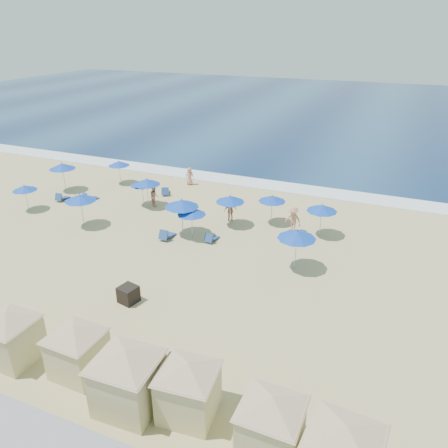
{
  "coord_description": "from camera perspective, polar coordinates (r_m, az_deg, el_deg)",
  "views": [
    {
      "loc": [
        13.17,
        -19.4,
        13.0
      ],
      "look_at": [
        3.71,
        3.0,
        1.76
      ],
      "focal_mm": 35.0,
      "sensor_mm": 36.0,
      "label": 1
    }
  ],
  "objects": [
    {
      "name": "surf_line",
      "position": [
        39.49,
        2.11,
        5.63
      ],
      "size": [
        160.0,
        2.5,
        0.08
      ],
      "primitive_type": "cube",
      "color": "white",
      "rests_on": "ground"
    },
    {
      "name": "beachgoer_2",
      "position": [
        29.78,
        9.01,
        0.57
      ],
      "size": [
        1.35,
        1.0,
        1.86
      ],
      "primitive_type": "imported",
      "rotation": [
        0.0,
        0.0,
        6.0
      ],
      "color": "tan",
      "rests_on": "ground"
    },
    {
      "name": "beach_chair_3",
      "position": [
        29.03,
        -7.53,
        -1.44
      ],
      "size": [
        0.64,
        1.4,
        0.77
      ],
      "color": "navy",
      "rests_on": "ground"
    },
    {
      "name": "umbrella_5",
      "position": [
        33.75,
        -10.07,
        5.45
      ],
      "size": [
        2.06,
        2.06,
        2.35
      ],
      "color": "#A5A8AD",
      "rests_on": "ground"
    },
    {
      "name": "umbrella_7",
      "position": [
        30.02,
        0.81,
        3.3
      ],
      "size": [
        2.02,
        2.02,
        2.3
      ],
      "color": "#A5A8AD",
      "rests_on": "ground"
    },
    {
      "name": "beachgoer_0",
      "position": [
        34.35,
        -9.1,
        3.65
      ],
      "size": [
        0.96,
        0.94,
        1.57
      ],
      "primitive_type": "imported",
      "rotation": [
        0.0,
        0.0,
        2.48
      ],
      "color": "tan",
      "rests_on": "ground"
    },
    {
      "name": "umbrella_0",
      "position": [
        39.01,
        -20.4,
        7.1
      ],
      "size": [
        2.18,
        2.18,
        2.48
      ],
      "color": "#A5A8AD",
      "rests_on": "ground"
    },
    {
      "name": "beachgoer_1",
      "position": [
        31.2,
        0.86,
        1.78
      ],
      "size": [
        0.99,
        0.85,
        1.6
      ],
      "primitive_type": "imported",
      "rotation": [
        0.0,
        0.0,
        3.74
      ],
      "color": "tan",
      "rests_on": "ground"
    },
    {
      "name": "umbrella_2",
      "position": [
        39.54,
        -13.58,
        7.71
      ],
      "size": [
        1.86,
        1.86,
        2.12
      ],
      "color": "#A5A8AD",
      "rests_on": "ground"
    },
    {
      "name": "umbrella_9",
      "position": [
        30.57,
        6.31,
        3.34
      ],
      "size": [
        1.91,
        1.91,
        2.18
      ],
      "color": "#A5A8AD",
      "rests_on": "ground"
    },
    {
      "name": "umbrella_8",
      "position": [
        28.35,
        -4.26,
        1.61
      ],
      "size": [
        1.89,
        1.89,
        2.15
      ],
      "color": "#A5A8AD",
      "rests_on": "ground"
    },
    {
      "name": "beach_chair_0",
      "position": [
        37.43,
        -20.47,
        3.27
      ],
      "size": [
        0.71,
        1.35,
        0.72
      ],
      "color": "navy",
      "rests_on": "ground"
    },
    {
      "name": "umbrella_4",
      "position": [
        34.23,
        -10.66,
        5.27
      ],
      "size": [
        1.82,
        1.82,
        2.08
      ],
      "color": "#A5A8AD",
      "rests_on": "ground"
    },
    {
      "name": "beachgoer_3",
      "position": [
        38.56,
        -4.5,
        6.25
      ],
      "size": [
        0.82,
        0.59,
        1.56
      ],
      "primitive_type": "imported",
      "rotation": [
        0.0,
        0.0,
        3.28
      ],
      "color": "tan",
      "rests_on": "ground"
    },
    {
      "name": "cabana_1",
      "position": [
        20.51,
        -26.18,
        -12.29
      ],
      "size": [
        4.15,
        4.15,
        2.61
      ],
      "color": "beige",
      "rests_on": "ground"
    },
    {
      "name": "umbrella_11",
      "position": [
        24.82,
        9.5,
        -1.37
      ],
      "size": [
        2.23,
        2.23,
        2.54
      ],
      "color": "#A5A8AD",
      "rests_on": "ground"
    },
    {
      "name": "beach_chair_1",
      "position": [
        36.7,
        -17.3,
        3.34
      ],
      "size": [
        1.08,
        1.5,
        0.75
      ],
      "color": "navy",
      "rests_on": "ground"
    },
    {
      "name": "umbrella_3",
      "position": [
        31.49,
        -18.27,
        3.29
      ],
      "size": [
        2.14,
        2.14,
        2.44
      ],
      "color": "#A5A8AD",
      "rests_on": "ground"
    },
    {
      "name": "ground",
      "position": [
        26.81,
        -9.88,
        -4.61
      ],
      "size": [
        160.0,
        160.0,
        0.0
      ],
      "primitive_type": "plane",
      "color": "tan",
      "rests_on": "ground"
    },
    {
      "name": "cabana_2",
      "position": [
        18.82,
        -18.71,
        -14.57
      ],
      "size": [
        4.07,
        4.07,
        2.55
      ],
      "color": "beige",
      "rests_on": "ground"
    },
    {
      "name": "beach_chair_4",
      "position": [
        28.48,
        -1.71,
        -1.83
      ],
      "size": [
        0.64,
        1.28,
        0.69
      ],
      "color": "navy",
      "rests_on": "ground"
    },
    {
      "name": "umbrella_6",
      "position": [
        28.71,
        -5.56,
        2.7
      ],
      "size": [
        2.28,
        2.28,
        2.6
      ],
      "color": "#A5A8AD",
      "rests_on": "ground"
    },
    {
      "name": "umbrella_10",
      "position": [
        29.23,
        12.68,
        2.06
      ],
      "size": [
        2.02,
        2.02,
        2.3
      ],
      "color": "#A5A8AD",
      "rests_on": "ground"
    },
    {
      "name": "trash_bin",
      "position": [
        23.01,
        -12.38,
        -8.95
      ],
      "size": [
        1.04,
        1.04,
        0.87
      ],
      "primitive_type": "cube",
      "rotation": [
        0.0,
        0.0,
        -0.22
      ],
      "color": "black",
      "rests_on": "ground"
    },
    {
      "name": "cabana_4",
      "position": [
        16.41,
        -4.73,
        -19.81
      ],
      "size": [
        4.16,
        4.16,
        2.62
      ],
      "color": "beige",
      "rests_on": "ground"
    },
    {
      "name": "cabana_5",
      "position": [
        15.39,
        6.24,
        -23.81
      ],
      "size": [
        4.15,
        4.15,
        2.61
      ],
      "color": "beige",
      "rests_on": "ground"
    },
    {
      "name": "beach_chair_5",
      "position": [
        28.72,
        8.3,
        -1.89
      ],
      "size": [
        0.81,
        1.27,
        0.64
      ],
      "color": "navy",
      "rests_on": "ground"
    },
    {
      "name": "ocean",
      "position": [
        76.66,
        13.1,
        14.45
      ],
      "size": [
        160.0,
        80.0,
        0.06
      ],
      "primitive_type": "cube",
      "color": "#0D244B",
      "rests_on": "ground"
    },
    {
      "name": "cabana_3",
      "position": [
        16.85,
        -12.57,
        -18.2
      ],
      "size": [
        4.64,
        4.64,
        2.91
      ],
      "color": "beige",
      "rests_on": "ground"
    },
    {
      "name": "umbrella_1",
      "position": [
        35.92,
        -24.61,
        4.31
      ],
      "size": [
        1.81,
        1.81,
        2.06
      ],
      "color": "#A5A8AD",
      "rests_on": "ground"
    },
    {
      "name": "beach_chair_2",
      "position": [
        36.61,
        -7.63,
        4.21
      ],
      "size": [
        1.1,
        1.46,
        0.74
      ],
      "color": "navy",
      "rests_on": "ground"
    }
  ]
}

